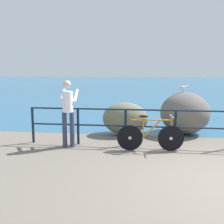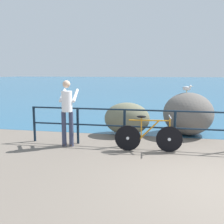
% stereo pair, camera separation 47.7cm
% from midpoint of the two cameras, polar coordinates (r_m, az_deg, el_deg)
% --- Properties ---
extents(ground_plane, '(120.00, 120.00, 0.10)m').
position_cam_midpoint_polar(ground_plane, '(24.81, 13.95, 3.88)').
color(ground_plane, '#6B6056').
extents(sea_surface, '(120.00, 90.00, 0.01)m').
position_cam_midpoint_polar(sea_surface, '(53.08, 12.53, 6.52)').
color(sea_surface, '#285B7F').
rests_on(sea_surface, ground_plane).
extents(promenade_railing, '(9.29, 0.07, 1.02)m').
position_cam_midpoint_polar(promenade_railing, '(7.05, 20.93, -2.92)').
color(promenade_railing, black).
rests_on(promenade_railing, ground_plane).
extents(bicycle, '(1.70, 0.48, 0.92)m').
position_cam_midpoint_polar(bicycle, '(6.65, 10.10, -5.31)').
color(bicycle, black).
rests_on(bicycle, ground_plane).
extents(person_at_railing, '(0.49, 0.66, 1.78)m').
position_cam_midpoint_polar(person_at_railing, '(6.98, -7.90, 0.46)').
color(person_at_railing, '#333851').
rests_on(person_at_railing, ground_plane).
extents(breakwater_boulder_main, '(1.58, 1.70, 1.35)m').
position_cam_midpoint_polar(breakwater_boulder_main, '(8.68, 17.93, -0.36)').
color(breakwater_boulder_main, '#605B56').
rests_on(breakwater_boulder_main, ground).
extents(breakwater_boulder_left, '(1.45, 1.06, 1.03)m').
position_cam_midpoint_polar(breakwater_boulder_left, '(8.30, 4.95, -1.48)').
color(breakwater_boulder_left, '#696A53').
rests_on(breakwater_boulder_left, ground).
extents(seagull, '(0.34, 0.18, 0.23)m').
position_cam_midpoint_polar(seagull, '(8.65, 17.69, 5.05)').
color(seagull, gold).
rests_on(seagull, breakwater_boulder_main).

